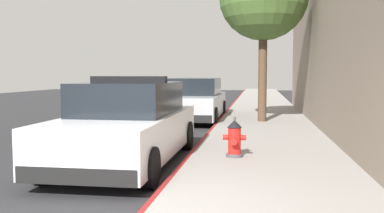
{
  "coord_description": "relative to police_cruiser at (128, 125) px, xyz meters",
  "views": [
    {
      "loc": [
        1.27,
        -4.68,
        1.73
      ],
      "look_at": [
        -0.18,
        4.69,
        1.0
      ],
      "focal_mm": 40.1,
      "sensor_mm": 36.0,
      "label": 1
    }
  ],
  "objects": [
    {
      "name": "fire_hydrant",
      "position": [
        2.03,
        0.15,
        -0.24
      ],
      "size": [
        0.44,
        0.4,
        0.76
      ],
      "color": "#4C4C51",
      "rests_on": "sidewalk_pavement"
    },
    {
      "name": "ground_plane",
      "position": [
        -3.3,
        6.77,
        -0.84
      ],
      "size": [
        33.01,
        60.0,
        0.2
      ],
      "primitive_type": "cube",
      "color": "#2B2B2D"
    },
    {
      "name": "police_cruiser",
      "position": [
        0.0,
        0.0,
        0.0
      ],
      "size": [
        1.94,
        4.84,
        1.68
      ],
      "color": "white",
      "rests_on": "ground"
    },
    {
      "name": "curb_painted_edge",
      "position": [
        1.16,
        6.77,
        -0.67
      ],
      "size": [
        0.08,
        60.0,
        0.15
      ],
      "primitive_type": "cube",
      "color": "maroon",
      "rests_on": "ground"
    },
    {
      "name": "sidewalk_pavement",
      "position": [
        2.7,
        6.77,
        -0.67
      ],
      "size": [
        2.99,
        60.0,
        0.15
      ],
      "primitive_type": "cube",
      "color": "gray",
      "rests_on": "ground"
    },
    {
      "name": "parked_car_silver_ahead",
      "position": [
        0.19,
        7.63,
        -0.0
      ],
      "size": [
        1.94,
        4.84,
        1.56
      ],
      "color": "#B2B5BA",
      "rests_on": "ground"
    }
  ]
}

